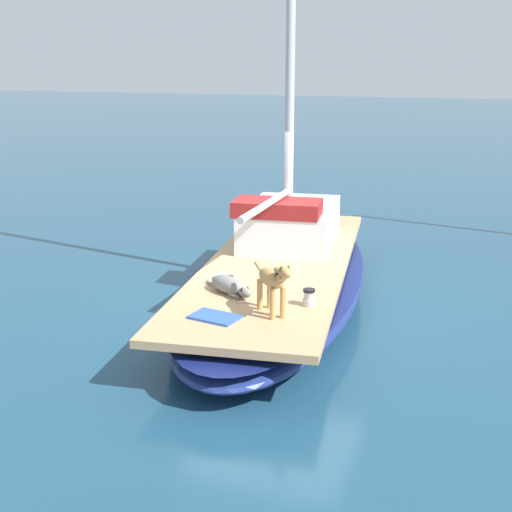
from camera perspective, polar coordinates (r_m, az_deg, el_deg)
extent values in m
plane|color=navy|center=(10.54, 1.79, -3.87)|extent=(120.00, 120.00, 0.00)
ellipsoid|color=navy|center=(10.45, 1.80, -2.43)|extent=(3.37, 7.45, 0.56)
ellipsoid|color=navy|center=(10.40, 1.81, -1.48)|extent=(3.39, 7.49, 0.08)
cube|color=tan|center=(10.35, 1.82, -0.69)|extent=(2.85, 6.83, 0.10)
cylinder|color=silver|center=(10.83, 2.90, 19.51)|extent=(0.14, 0.14, 7.18)
cylinder|color=silver|center=(9.96, 0.90, 4.29)|extent=(0.10, 2.20, 0.10)
cube|color=silver|center=(11.41, 2.91, 2.68)|extent=(1.66, 2.36, 0.60)
cube|color=maroon|center=(10.59, 1.77, 3.99)|extent=(1.41, 0.86, 0.24)
ellipsoid|color=gray|center=(8.93, -2.37, -2.37)|extent=(0.65, 0.54, 0.22)
ellipsoid|color=gray|center=(8.65, -0.93, -3.04)|extent=(0.24, 0.22, 0.13)
cone|color=#2A2929|center=(8.66, -0.70, -2.64)|extent=(0.05, 0.05, 0.05)
cone|color=#2A2929|center=(8.60, -1.18, -2.75)|extent=(0.05, 0.05, 0.05)
cylinder|color=gray|center=(8.83, -1.25, -3.12)|extent=(0.18, 0.14, 0.06)
cylinder|color=gray|center=(8.76, -1.88, -3.28)|extent=(0.18, 0.14, 0.06)
cylinder|color=gray|center=(9.26, -3.78, -2.24)|extent=(0.17, 0.13, 0.04)
ellipsoid|color=tan|center=(8.09, 1.28, -1.81)|extent=(0.52, 0.53, 0.22)
cylinder|color=tan|center=(8.04, 2.24, -3.86)|extent=(0.07, 0.07, 0.38)
cylinder|color=tan|center=(7.99, 1.39, -3.99)|extent=(0.07, 0.07, 0.38)
cylinder|color=tan|center=(8.35, 1.15, -3.08)|extent=(0.07, 0.07, 0.38)
cylinder|color=tan|center=(8.30, 0.32, -3.20)|extent=(0.07, 0.07, 0.38)
cylinder|color=tan|center=(7.85, 2.00, -1.52)|extent=(0.21, 0.21, 0.19)
ellipsoid|color=tan|center=(7.73, 2.39, -1.37)|extent=(0.25, 0.25, 0.13)
cone|color=#45331C|center=(7.74, 2.70, -0.90)|extent=(0.05, 0.05, 0.06)
cone|color=#45331C|center=(7.70, 2.10, -0.98)|extent=(0.05, 0.05, 0.06)
torus|color=black|center=(7.85, 2.00, -1.52)|extent=(0.18, 0.18, 0.10)
cylinder|color=tan|center=(8.39, 0.24, -0.93)|extent=(0.18, 0.19, 0.12)
cylinder|color=#B7B7BC|center=(8.51, 4.39, -3.84)|extent=(0.16, 0.16, 0.08)
cylinder|color=#B7B7BC|center=(8.48, 4.40, -3.26)|extent=(0.13, 0.13, 0.10)
cylinder|color=black|center=(8.46, 4.41, -2.85)|extent=(0.15, 0.15, 0.03)
torus|color=beige|center=(9.52, -2.59, -1.75)|extent=(0.32, 0.32, 0.04)
cube|color=blue|center=(8.10, -3.42, -5.05)|extent=(0.61, 0.45, 0.03)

